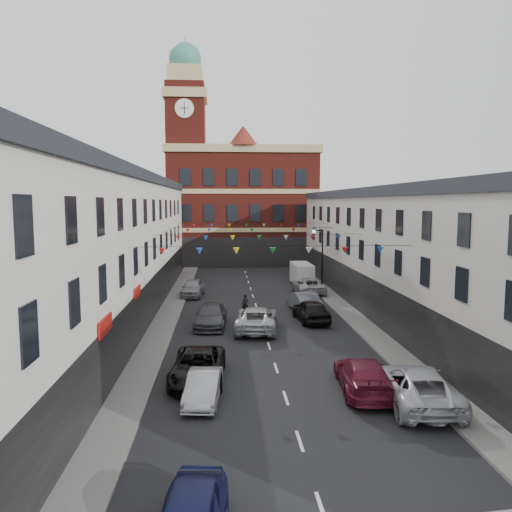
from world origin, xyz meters
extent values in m
plane|color=black|center=(0.00, 0.00, 0.00)|extent=(160.00, 160.00, 0.00)
cube|color=#605E5B|center=(-6.90, 2.00, 0.07)|extent=(1.80, 64.00, 0.15)
cube|color=#605E5B|center=(6.90, 2.00, 0.07)|extent=(1.80, 64.00, 0.15)
cube|color=silver|center=(-11.80, 1.00, 5.00)|extent=(8.00, 56.00, 10.00)
cube|color=black|center=(-11.80, 1.00, 10.35)|extent=(8.40, 56.00, 0.70)
cube|color=black|center=(-7.75, 1.00, 1.60)|extent=(0.12, 56.00, 3.20)
cube|color=beige|center=(11.80, 1.00, 4.50)|extent=(8.00, 56.00, 9.00)
cube|color=black|center=(11.80, 1.00, 9.35)|extent=(8.40, 56.00, 0.70)
cube|color=black|center=(7.75, 1.00, 1.60)|extent=(0.12, 56.00, 3.20)
cube|color=maroon|center=(0.00, 38.00, 7.50)|extent=(20.00, 12.00, 15.00)
cube|color=tan|center=(0.00, 38.00, 15.50)|extent=(20.60, 12.60, 1.00)
cone|color=maroon|center=(0.00, 33.00, 17.20)|extent=(4.00, 4.00, 2.60)
cube|color=maroon|center=(-7.50, 35.00, 12.00)|extent=(5.00, 5.00, 24.00)
cube|color=tan|center=(-7.50, 35.00, 22.50)|extent=(5.60, 5.60, 1.20)
cube|color=tan|center=(-7.50, 35.00, 24.60)|extent=(4.40, 4.40, 3.00)
sphere|color=#317B70|center=(-7.50, 35.00, 27.20)|extent=(4.20, 4.20, 4.20)
cylinder|color=#317B70|center=(-7.50, 35.00, 29.40)|extent=(0.12, 0.12, 1.20)
cylinder|color=white|center=(-7.50, 32.45, 20.50)|extent=(2.40, 0.12, 2.40)
cube|color=#2E4B23|center=(-4.00, 62.00, 5.00)|extent=(40.00, 14.00, 10.00)
cylinder|color=black|center=(6.80, 14.00, 3.00)|extent=(0.14, 0.14, 6.00)
cylinder|color=black|center=(6.40, 14.00, 5.90)|extent=(0.90, 0.10, 0.10)
sphere|color=beige|center=(5.95, 14.00, 5.80)|extent=(0.36, 0.36, 0.36)
imported|color=#ADB0B5|center=(-3.60, -12.14, 0.64)|extent=(1.70, 4.00, 1.28)
imported|color=black|center=(-3.96, -9.67, 0.74)|extent=(2.72, 5.47, 1.49)
imported|color=#3C3D43|center=(-3.60, 1.02, 0.75)|extent=(2.38, 5.27, 1.50)
imported|color=gray|center=(-5.50, 12.30, 0.79)|extent=(2.26, 4.77, 1.58)
imported|color=#B2B3BA|center=(5.50, -13.01, 0.81)|extent=(3.21, 6.04, 1.62)
imported|color=maroon|center=(3.60, -11.49, 0.77)|extent=(2.59, 5.45, 1.53)
imported|color=black|center=(3.60, 1.93, 0.82)|extent=(2.37, 4.96, 1.64)
imported|color=#575A60|center=(3.60, 5.41, 0.80)|extent=(2.24, 5.02, 1.60)
imported|color=#A5A6A9|center=(5.24, 12.87, 0.77)|extent=(2.77, 5.64, 1.54)
imported|color=#AFB2B6|center=(-0.49, -0.28, 0.81)|extent=(3.34, 6.09, 1.62)
cube|color=silver|center=(5.59, 18.77, 1.07)|extent=(1.94, 4.87, 2.14)
imported|color=black|center=(-1.04, 4.73, 0.76)|extent=(0.65, 0.54, 1.53)
camera|label=1|loc=(-2.72, -33.04, 8.60)|focal=35.00mm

